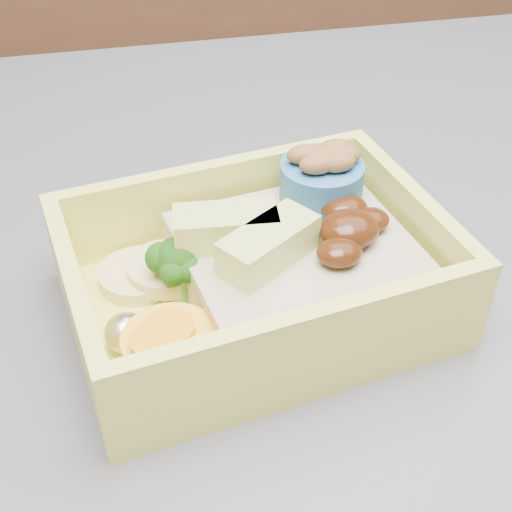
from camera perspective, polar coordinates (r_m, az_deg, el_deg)
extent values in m
cube|color=brown|center=(1.71, -10.68, 12.63)|extent=(3.20, 0.60, 0.90)
cube|color=#393A3E|center=(0.37, -4.64, -11.66)|extent=(1.24, 0.84, 0.04)
cube|color=#EFEC62|center=(0.39, 0.00, -3.82)|extent=(0.21, 0.17, 0.01)
cube|color=#EFEC62|center=(0.42, -3.31, 4.66)|extent=(0.19, 0.04, 0.05)
cube|color=#EFEC62|center=(0.33, 4.27, -7.47)|extent=(0.19, 0.04, 0.05)
cube|color=#EFEC62|center=(0.41, 12.20, 2.43)|extent=(0.03, 0.12, 0.05)
cube|color=#EFEC62|center=(0.36, -14.01, -4.13)|extent=(0.03, 0.12, 0.05)
cube|color=tan|center=(0.38, 3.28, -0.80)|extent=(0.13, 0.13, 0.03)
ellipsoid|color=#381808|center=(0.37, 7.44, 2.14)|extent=(0.04, 0.03, 0.02)
ellipsoid|color=#381808|center=(0.39, 7.09, 3.76)|extent=(0.03, 0.03, 0.01)
ellipsoid|color=#381808|center=(0.36, 6.68, 0.29)|extent=(0.03, 0.02, 0.01)
ellipsoid|color=#381808|center=(0.39, 9.08, 2.85)|extent=(0.02, 0.02, 0.01)
cube|color=#D2E879|center=(0.36, 1.02, 0.90)|extent=(0.06, 0.05, 0.02)
cube|color=#D2E879|center=(0.37, -2.41, 2.28)|extent=(0.06, 0.03, 0.02)
cylinder|color=#78B461|center=(0.38, -6.08, -2.37)|extent=(0.01, 0.01, 0.02)
sphere|color=#1E5212|center=(0.37, -6.28, -0.12)|extent=(0.02, 0.02, 0.02)
sphere|color=#1E5212|center=(0.38, -5.20, 0.32)|extent=(0.02, 0.02, 0.02)
sphere|color=#1E5212|center=(0.37, -7.59, -0.16)|extent=(0.02, 0.02, 0.02)
sphere|color=#1E5212|center=(0.37, -5.43, -1.08)|extent=(0.02, 0.02, 0.02)
sphere|color=#1E5212|center=(0.37, -6.60, -1.25)|extent=(0.02, 0.02, 0.02)
sphere|color=#1E5212|center=(0.38, -6.67, 0.36)|extent=(0.02, 0.02, 0.02)
cylinder|color=yellow|center=(0.35, -6.73, -7.66)|extent=(0.05, 0.05, 0.02)
cylinder|color=orange|center=(0.34, -7.05, -5.79)|extent=(0.03, 0.03, 0.00)
cylinder|color=orange|center=(0.33, -7.97, -6.71)|extent=(0.03, 0.03, 0.00)
cylinder|color=#DCB67F|center=(0.40, -9.44, -1.55)|extent=(0.04, 0.04, 0.01)
cylinder|color=#DCB67F|center=(0.39, -7.18, -1.01)|extent=(0.04, 0.04, 0.01)
ellipsoid|color=silver|center=(0.41, -5.16, 0.95)|extent=(0.02, 0.02, 0.02)
ellipsoid|color=silver|center=(0.36, -10.34, -6.06)|extent=(0.02, 0.02, 0.02)
cylinder|color=teal|center=(0.41, 5.26, 6.01)|extent=(0.05, 0.05, 0.02)
ellipsoid|color=brown|center=(0.40, 5.39, 7.98)|extent=(0.02, 0.02, 0.01)
ellipsoid|color=brown|center=(0.40, 6.37, 8.52)|extent=(0.02, 0.02, 0.01)
ellipsoid|color=brown|center=(0.40, 3.92, 8.13)|extent=(0.02, 0.02, 0.01)
ellipsoid|color=brown|center=(0.39, 6.51, 7.48)|extent=(0.02, 0.02, 0.01)
ellipsoid|color=brown|center=(0.39, 4.95, 7.35)|extent=(0.02, 0.02, 0.01)
ellipsoid|color=brown|center=(0.40, 7.00, 8.02)|extent=(0.02, 0.02, 0.01)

